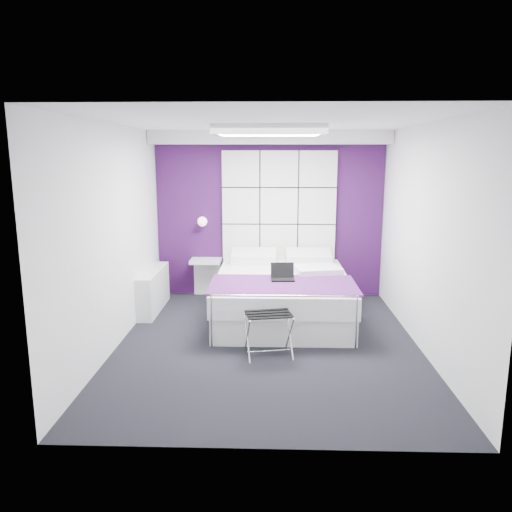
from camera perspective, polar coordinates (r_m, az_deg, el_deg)
The scene contains 15 objects.
floor at distance 6.13m, azimuth 1.35°, elevation -10.00°, with size 4.40×4.40×0.00m, color black.
ceiling at distance 5.71m, azimuth 1.48°, elevation 15.03°, with size 4.40×4.40×0.00m, color white.
wall_back at distance 7.96m, azimuth 1.54°, elevation 4.67°, with size 3.60×3.60×0.00m, color white.
wall_left at distance 6.07m, azimuth -15.85°, elevation 2.08°, with size 4.40×4.40×0.00m, color white.
wall_right at distance 6.04m, azimuth 18.75°, elevation 1.87°, with size 4.40×4.40×0.00m, color white.
accent_wall at distance 7.95m, azimuth 1.54°, elevation 4.66°, with size 3.58×0.02×2.58m, color #350E3F.
soffit at distance 7.66m, azimuth 1.58°, elevation 13.39°, with size 3.58×0.50×0.20m, color silver.
headboard at distance 7.92m, azimuth 2.62°, elevation 3.68°, with size 1.80×0.08×2.30m, color white, non-canonical shape.
skylight at distance 6.31m, azimuth 1.51°, elevation 14.25°, with size 1.36×0.86×0.12m, color white, non-canonical shape.
wall_lamp at distance 7.91m, azimuth -6.12°, elevation 3.98°, with size 0.15×0.15×0.15m, color white.
radiator at distance 7.47m, azimuth -11.64°, elevation -3.84°, with size 0.22×1.20×0.60m, color silver.
bed at distance 6.99m, azimuth 2.97°, elevation -4.39°, with size 1.86×2.26×0.78m.
nightstand at distance 7.97m, azimuth -5.75°, elevation -0.54°, with size 0.48×0.38×0.05m, color silver.
luggage_rack at distance 5.71m, azimuth 1.45°, elevation -8.96°, with size 0.51×0.37×0.50m.
laptop at distance 6.56m, azimuth 3.06°, elevation -2.23°, with size 0.30×0.22×0.22m.
Camera 1 is at (0.04, -5.70, 2.25)m, focal length 35.00 mm.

